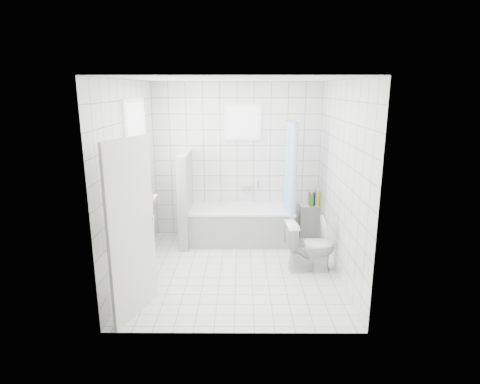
{
  "coord_description": "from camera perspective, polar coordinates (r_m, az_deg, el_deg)",
  "views": [
    {
      "loc": [
        0.08,
        -5.19,
        2.48
      ],
      "look_at": [
        0.06,
        0.35,
        1.05
      ],
      "focal_mm": 30.0,
      "sensor_mm": 36.0,
      "label": 1
    }
  ],
  "objects": [
    {
      "name": "wall_left",
      "position": [
        5.53,
        -15.29,
        1.61
      ],
      "size": [
        0.02,
        3.0,
        2.6
      ],
      "primitive_type": "cube",
      "color": "white",
      "rests_on": "ground"
    },
    {
      "name": "window_back",
      "position": [
        6.67,
        0.43,
        9.91
      ],
      "size": [
        0.5,
        0.01,
        0.5
      ],
      "primitive_type": "cube",
      "color": "white",
      "rests_on": "wall_back"
    },
    {
      "name": "ceiling",
      "position": [
        5.2,
        -0.65,
        15.78
      ],
      "size": [
        3.0,
        3.0,
        0.0
      ],
      "primitive_type": "plane",
      "rotation": [
        3.14,
        0.0,
        0.0
      ],
      "color": "white",
      "rests_on": "ground"
    },
    {
      "name": "sill_bottles",
      "position": [
        5.79,
        -13.54,
        -0.55
      ],
      "size": [
        0.18,
        0.69,
        0.3
      ],
      "color": "#30D2D9",
      "rests_on": "window_sill"
    },
    {
      "name": "wall_front",
      "position": [
        3.88,
        -0.93,
        -3.27
      ],
      "size": [
        2.8,
        0.02,
        2.6
      ],
      "primitive_type": "cube",
      "color": "white",
      "rests_on": "ground"
    },
    {
      "name": "wall_back",
      "position": [
        6.8,
        -0.43,
        4.47
      ],
      "size": [
        2.8,
        0.02,
        2.6
      ],
      "primitive_type": "cube",
      "color": "white",
      "rests_on": "ground"
    },
    {
      "name": "window_left",
      "position": [
        5.75,
        -14.27,
        5.21
      ],
      "size": [
        0.01,
        0.9,
        1.4
      ],
      "primitive_type": "cube",
      "color": "white",
      "rests_on": "wall_left"
    },
    {
      "name": "toilet",
      "position": [
        5.72,
        9.89,
        -7.65
      ],
      "size": [
        0.71,
        0.44,
        0.7
      ],
      "primitive_type": "imported",
      "rotation": [
        0.0,
        0.0,
        1.64
      ],
      "color": "white",
      "rests_on": "ground"
    },
    {
      "name": "curtain_rod",
      "position": [
        6.36,
        7.47,
        10.02
      ],
      "size": [
        0.02,
        0.8,
        0.02
      ],
      "primitive_type": "cylinder",
      "rotation": [
        1.57,
        0.0,
        0.0
      ],
      "color": "silver",
      "rests_on": "wall_back"
    },
    {
      "name": "window_sill",
      "position": [
        5.89,
        -13.4,
        -1.9
      ],
      "size": [
        0.18,
        1.02,
        0.08
      ],
      "primitive_type": "cube",
      "color": "white",
      "rests_on": "wall_left"
    },
    {
      "name": "bathtub",
      "position": [
        6.69,
        0.24,
        -4.64
      ],
      "size": [
        1.69,
        0.77,
        0.58
      ],
      "color": "white",
      "rests_on": "ground"
    },
    {
      "name": "door",
      "position": [
        4.51,
        -15.14,
        -5.24
      ],
      "size": [
        0.31,
        0.76,
        2.0
      ],
      "primitive_type": "cube",
      "rotation": [
        0.0,
        0.0,
        -0.35
      ],
      "color": "silver",
      "rests_on": "ground"
    },
    {
      "name": "tiled_ledge",
      "position": [
        7.04,
        10.09,
        -4.02
      ],
      "size": [
        0.4,
        0.24,
        0.55
      ],
      "primitive_type": "cube",
      "color": "white",
      "rests_on": "ground"
    },
    {
      "name": "partition_wall",
      "position": [
        6.57,
        -7.74,
        -0.94
      ],
      "size": [
        0.15,
        0.85,
        1.5
      ],
      "primitive_type": "cube",
      "color": "white",
      "rests_on": "ground"
    },
    {
      "name": "shower_curtain",
      "position": [
        6.37,
        7.35,
        1.83
      ],
      "size": [
        0.14,
        0.48,
        1.78
      ],
      "primitive_type": null,
      "color": "#4A97D9",
      "rests_on": "curtain_rod"
    },
    {
      "name": "ground",
      "position": [
        5.76,
        -0.58,
        -11.06
      ],
      "size": [
        3.0,
        3.0,
        0.0
      ],
      "primitive_type": "plane",
      "color": "white",
      "rests_on": "ground"
    },
    {
      "name": "ledge_bottles",
      "position": [
        6.9,
        10.41,
        -0.99
      ],
      "size": [
        0.17,
        0.17,
        0.27
      ],
      "color": "green",
      "rests_on": "tiled_ledge"
    },
    {
      "name": "wall_right",
      "position": [
        5.49,
        14.17,
        1.6
      ],
      "size": [
        0.02,
        3.0,
        2.6
      ],
      "primitive_type": "cube",
      "color": "white",
      "rests_on": "ground"
    },
    {
      "name": "tub_faucet",
      "position": [
        6.85,
        1.08,
        0.7
      ],
      "size": [
        0.18,
        0.06,
        0.06
      ],
      "primitive_type": "cube",
      "color": "silver",
      "rests_on": "wall_back"
    }
  ]
}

